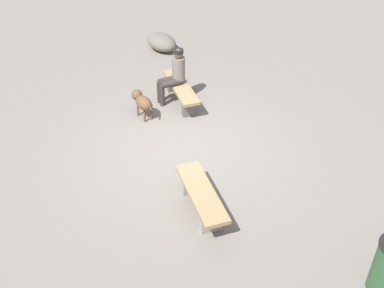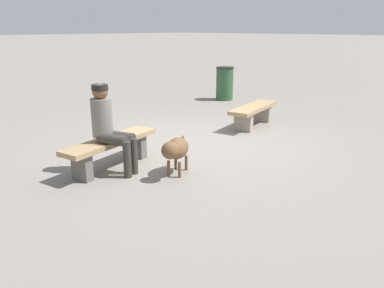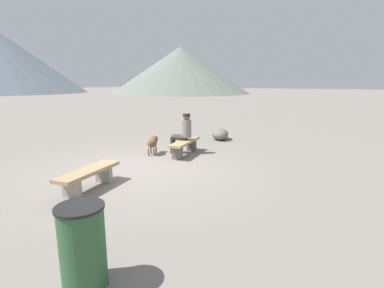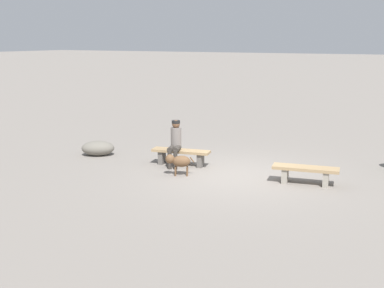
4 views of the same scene
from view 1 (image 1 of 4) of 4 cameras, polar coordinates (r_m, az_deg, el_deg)
The scene contains 6 objects.
ground at distance 9.67m, azimuth -1.27°, elevation -0.74°, with size 210.00×210.00×0.06m, color gray.
bench_left at distance 8.14m, azimuth 1.14°, elevation -6.26°, with size 1.62×0.71×0.43m.
bench_right at distance 10.94m, azimuth -1.33°, elevation 6.39°, with size 1.66×0.67×0.44m.
seated_person at distance 10.83m, azimuth -2.13°, elevation 8.43°, with size 0.43×0.65×1.26m.
dog at distance 10.48m, azimuth -5.92°, elevation 5.05°, with size 0.69×0.48×0.55m.
boulder at distance 13.42m, azimuth -3.60°, elevation 11.93°, with size 0.64×0.98×0.44m, color #6B665B.
Camera 1 is at (-7.60, 0.89, 5.88)m, focal length 45.10 mm.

